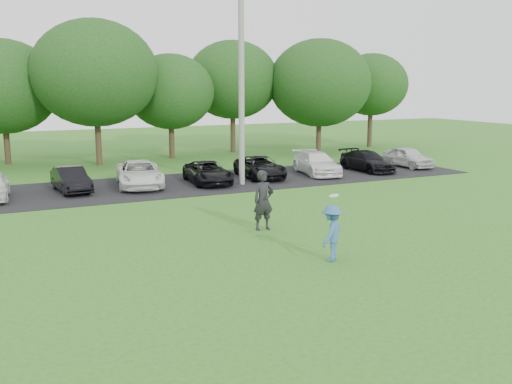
{
  "coord_description": "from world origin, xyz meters",
  "views": [
    {
      "loc": [
        -8.02,
        -13.52,
        4.9
      ],
      "look_at": [
        0.0,
        3.5,
        1.3
      ],
      "focal_mm": 40.0,
      "sensor_mm": 36.0,
      "label": 1
    }
  ],
  "objects": [
    {
      "name": "ground",
      "position": [
        0.0,
        0.0,
        0.0
      ],
      "size": [
        100.0,
        100.0,
        0.0
      ],
      "primitive_type": "plane",
      "color": "#297020",
      "rests_on": "ground"
    },
    {
      "name": "parked_cars",
      "position": [
        -0.77,
        12.87,
        0.62
      ],
      "size": [
        30.52,
        5.05,
        1.25
      ],
      "color": "white",
      "rests_on": "parking_lot"
    },
    {
      "name": "frisbee_player",
      "position": [
        0.44,
        -0.51,
        0.8
      ],
      "size": [
        1.17,
        1.1,
        1.9
      ],
      "color": "#356595",
      "rests_on": "ground"
    },
    {
      "name": "utility_pole",
      "position": [
        3.08,
        11.66,
        4.73
      ],
      "size": [
        0.28,
        0.28,
        9.45
      ],
      "primitive_type": "cylinder",
      "color": "gray",
      "rests_on": "ground"
    },
    {
      "name": "camera_bystander",
      "position": [
        0.22,
        3.38,
        1.02
      ],
      "size": [
        0.75,
        0.51,
        2.03
      ],
      "color": "black",
      "rests_on": "ground"
    },
    {
      "name": "tree_row",
      "position": [
        1.51,
        22.76,
        4.91
      ],
      "size": [
        42.39,
        9.85,
        8.64
      ],
      "color": "#38281C",
      "rests_on": "ground"
    },
    {
      "name": "parking_lot",
      "position": [
        0.0,
        13.0,
        0.01
      ],
      "size": [
        32.0,
        6.5,
        0.03
      ],
      "primitive_type": "cube",
      "color": "black",
      "rests_on": "ground"
    }
  ]
}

